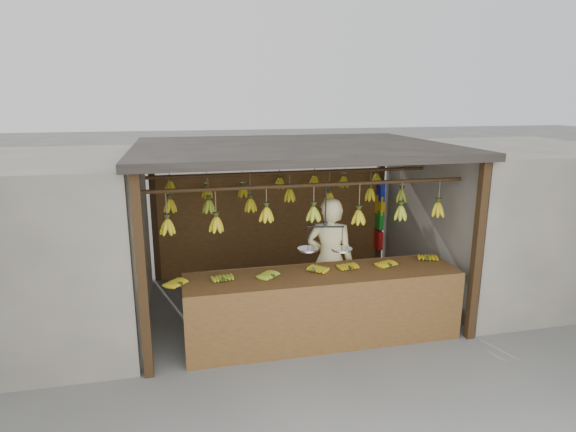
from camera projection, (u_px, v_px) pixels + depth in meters
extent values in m
plane|color=#5B5B57|center=(292.00, 304.00, 7.23)|extent=(80.00, 80.00, 0.00)
cube|color=black|center=(142.00, 279.00, 5.11)|extent=(0.10, 0.10, 2.30)
cube|color=black|center=(477.00, 253.00, 5.97)|extent=(0.10, 0.10, 2.30)
cube|color=black|center=(154.00, 214.00, 7.95)|extent=(0.10, 0.10, 2.30)
cube|color=black|center=(380.00, 203.00, 8.81)|extent=(0.10, 0.10, 2.30)
cube|color=black|center=(293.00, 148.00, 6.67)|extent=(4.30, 3.30, 0.10)
cylinder|color=black|center=(312.00, 185.00, 5.80)|extent=(4.00, 0.05, 0.05)
cylinder|color=black|center=(293.00, 173.00, 6.75)|extent=(4.00, 0.05, 0.05)
cylinder|color=black|center=(278.00, 163.00, 7.70)|extent=(4.00, 0.05, 0.05)
cube|color=#57381A|center=(273.00, 222.00, 8.44)|extent=(4.00, 0.06, 1.80)
cube|color=slate|center=(21.00, 248.00, 6.18)|extent=(3.00, 3.00, 2.30)
cube|color=slate|center=(510.00, 217.00, 7.73)|extent=(3.00, 3.00, 2.30)
cube|color=#57381A|center=(323.00, 276.00, 6.01)|extent=(3.46, 0.77, 0.08)
cube|color=#57381A|center=(332.00, 319.00, 5.75)|extent=(3.46, 0.04, 0.90)
cube|color=black|center=(194.00, 335.00, 5.46)|extent=(0.07, 0.07, 0.82)
cube|color=black|center=(452.00, 308.00, 6.16)|extent=(0.07, 0.07, 0.82)
cube|color=black|center=(192.00, 310.00, 6.09)|extent=(0.07, 0.07, 0.82)
cube|color=black|center=(426.00, 288.00, 6.79)|extent=(0.07, 0.07, 0.82)
ellipsoid|color=#B9A213|center=(182.00, 284.00, 5.55)|extent=(0.30, 0.29, 0.06)
ellipsoid|color=#92A523|center=(224.00, 280.00, 5.67)|extent=(0.22, 0.27, 0.06)
ellipsoid|color=#92A523|center=(274.00, 277.00, 5.79)|extent=(0.30, 0.30, 0.06)
ellipsoid|color=#B9A213|center=(315.00, 271.00, 5.98)|extent=(0.30, 0.30, 0.06)
ellipsoid|color=#B9A213|center=(351.00, 269.00, 6.06)|extent=(0.22, 0.27, 0.06)
ellipsoid|color=#B9A213|center=(391.00, 266.00, 6.16)|extent=(0.25, 0.29, 0.06)
ellipsoid|color=#B9A213|center=(429.00, 260.00, 6.40)|extent=(0.25, 0.29, 0.06)
ellipsoid|color=#B9A213|center=(168.00, 227.00, 5.57)|extent=(0.16, 0.16, 0.28)
ellipsoid|color=#B9A213|center=(216.00, 225.00, 5.70)|extent=(0.16, 0.16, 0.28)
ellipsoid|color=#B9A213|center=(267.00, 214.00, 5.80)|extent=(0.16, 0.16, 0.28)
ellipsoid|color=#92A523|center=(314.00, 214.00, 5.85)|extent=(0.16, 0.16, 0.28)
ellipsoid|color=#B9A213|center=(359.00, 217.00, 6.01)|extent=(0.16, 0.16, 0.28)
ellipsoid|color=#92A523|center=(401.00, 213.00, 6.12)|extent=(0.16, 0.16, 0.28)
ellipsoid|color=#B9A213|center=(438.00, 210.00, 6.22)|extent=(0.16, 0.16, 0.28)
ellipsoid|color=#B9A213|center=(170.00, 206.00, 6.51)|extent=(0.16, 0.16, 0.28)
ellipsoid|color=#92A523|center=(209.00, 206.00, 6.64)|extent=(0.16, 0.16, 0.28)
ellipsoid|color=#B9A213|center=(250.00, 205.00, 6.69)|extent=(0.16, 0.16, 0.28)
ellipsoid|color=#B9A213|center=(290.00, 195.00, 6.87)|extent=(0.16, 0.16, 0.28)
ellipsoid|color=#B9A213|center=(329.00, 199.00, 6.95)|extent=(0.16, 0.16, 0.28)
ellipsoid|color=#B9A213|center=(370.00, 195.00, 7.08)|extent=(0.16, 0.16, 0.28)
ellipsoid|color=#92A523|center=(401.00, 196.00, 7.19)|extent=(0.16, 0.16, 0.28)
ellipsoid|color=#B9A213|center=(170.00, 187.00, 7.43)|extent=(0.16, 0.16, 0.28)
ellipsoid|color=#B9A213|center=(207.00, 192.00, 7.58)|extent=(0.16, 0.16, 0.28)
ellipsoid|color=#B9A213|center=(243.00, 192.00, 7.68)|extent=(0.16, 0.16, 0.28)
ellipsoid|color=#B9A213|center=(280.00, 183.00, 7.81)|extent=(0.16, 0.16, 0.28)
ellipsoid|color=#B9A213|center=(314.00, 181.00, 7.93)|extent=(0.16, 0.16, 0.28)
ellipsoid|color=#B9A213|center=(344.00, 182.00, 8.00)|extent=(0.16, 0.16, 0.28)
ellipsoid|color=#B9A213|center=(377.00, 179.00, 8.18)|extent=(0.16, 0.16, 0.28)
cylinder|color=black|center=(326.00, 206.00, 5.91)|extent=(0.02, 0.02, 0.53)
cylinder|color=black|center=(325.00, 227.00, 5.97)|extent=(0.46, 0.13, 0.02)
cylinder|color=silver|center=(308.00, 250.00, 6.05)|extent=(0.25, 0.25, 0.02)
cylinder|color=silver|center=(342.00, 250.00, 6.04)|extent=(0.25, 0.25, 0.02)
imported|color=beige|center=(330.00, 260.00, 6.54)|extent=(0.75, 0.64, 1.75)
cube|color=#1426BF|center=(381.00, 191.00, 8.59)|extent=(0.08, 0.26, 0.34)
cube|color=yellow|center=(380.00, 205.00, 8.65)|extent=(0.08, 0.26, 0.34)
cube|color=#199926|center=(379.00, 219.00, 8.72)|extent=(0.08, 0.26, 0.34)
cube|color=red|center=(378.00, 239.00, 8.81)|extent=(0.08, 0.26, 0.34)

